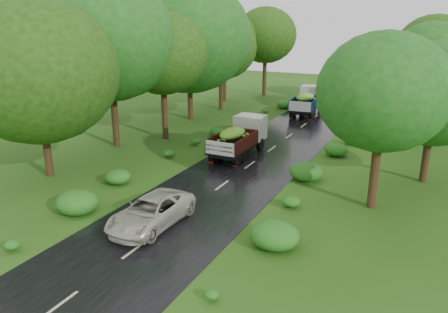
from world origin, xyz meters
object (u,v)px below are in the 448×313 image
Objects in this scene: truck_near at (240,135)px; truck_far at (308,100)px; car at (151,212)px; utility_pole at (368,77)px.

truck_far is at bearing 88.41° from truck_near.
truck_near is at bearing 95.26° from car.
truck_far reaches higher than car.
truck_near is 15.03m from truck_far.
truck_near is 11.69m from car.
truck_far is 0.81× the size of utility_pole.
truck_near is 0.94× the size of truck_far.
utility_pole reaches higher than truck_far.
utility_pole reaches higher than car.
utility_pole is (4.90, 26.98, 3.24)m from car.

